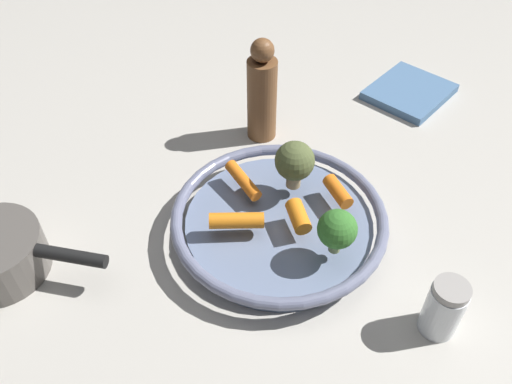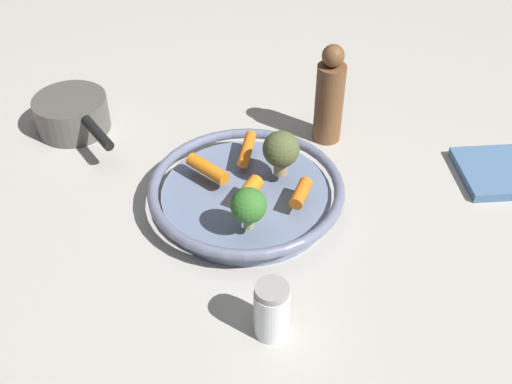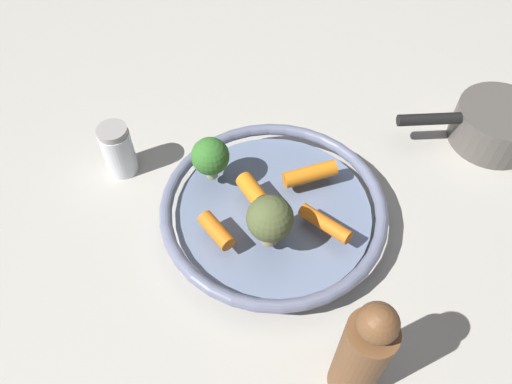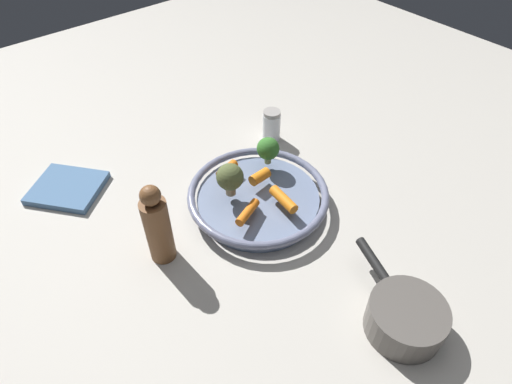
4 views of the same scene
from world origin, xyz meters
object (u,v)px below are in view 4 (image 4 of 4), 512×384
(baby_carrot_center, at_px, (248,212))
(baby_carrot_back, at_px, (260,177))
(salt_shaker, at_px, (271,126))
(serving_bowl, at_px, (258,198))
(dish_towel, at_px, (67,188))
(baby_carrot_right, at_px, (227,169))
(pepper_mill, at_px, (157,226))
(baby_carrot_near_rim, at_px, (283,199))
(broccoli_floret_edge, at_px, (230,178))
(broccoli_floret_large, at_px, (268,149))
(saucepan, at_px, (404,318))

(baby_carrot_center, distance_m, baby_carrot_back, 0.10)
(baby_carrot_center, bearing_deg, salt_shaker, 130.01)
(serving_bowl, distance_m, dish_towel, 0.40)
(baby_carrot_right, bearing_deg, pepper_mill, -71.43)
(baby_carrot_right, relative_size, salt_shaker, 0.63)
(baby_carrot_near_rim, bearing_deg, pepper_mill, -107.46)
(serving_bowl, xyz_separation_m, broccoli_floret_edge, (-0.03, -0.05, 0.06))
(baby_carrot_near_rim, distance_m, baby_carrot_right, 0.14)
(salt_shaker, bearing_deg, baby_carrot_right, -69.03)
(baby_carrot_near_rim, height_order, broccoli_floret_large, broccoli_floret_large)
(baby_carrot_back, xyz_separation_m, pepper_mill, (0.01, -0.23, 0.02))
(baby_carrot_right, bearing_deg, broccoli_floret_edge, -30.54)
(broccoli_floret_edge, xyz_separation_m, salt_shaker, (-0.12, 0.21, -0.04))
(baby_carrot_center, relative_size, dish_towel, 0.49)
(broccoli_floret_large, distance_m, broccoli_floret_edge, 0.12)
(baby_carrot_near_rim, relative_size, broccoli_floret_large, 1.12)
(broccoli_floret_edge, bearing_deg, serving_bowl, 58.62)
(broccoli_floret_large, relative_size, saucepan, 0.30)
(baby_carrot_back, relative_size, dish_towel, 0.31)
(serving_bowl, distance_m, salt_shaker, 0.22)
(pepper_mill, relative_size, saucepan, 0.83)
(baby_carrot_back, distance_m, pepper_mill, 0.23)
(baby_carrot_near_rim, distance_m, pepper_mill, 0.24)
(serving_bowl, xyz_separation_m, saucepan, (0.34, -0.00, 0.01))
(serving_bowl, relative_size, pepper_mill, 1.66)
(broccoli_floret_edge, xyz_separation_m, dish_towel, (-0.26, -0.23, -0.08))
(broccoli_floret_large, bearing_deg, pepper_mill, -82.28)
(serving_bowl, xyz_separation_m, baby_carrot_back, (-0.02, 0.02, 0.03))
(baby_carrot_back, relative_size, baby_carrot_near_rim, 0.64)
(broccoli_floret_edge, xyz_separation_m, saucepan, (0.37, 0.04, -0.05))
(serving_bowl, relative_size, baby_carrot_near_rim, 4.15)
(serving_bowl, height_order, salt_shaker, salt_shaker)
(baby_carrot_near_rim, relative_size, broccoli_floret_edge, 0.97)
(dish_towel, bearing_deg, broccoli_floret_large, 55.74)
(serving_bowl, distance_m, broccoli_floret_edge, 0.08)
(broccoli_floret_large, bearing_deg, serving_bowl, -53.23)
(serving_bowl, xyz_separation_m, baby_carrot_center, (0.04, -0.06, 0.03))
(broccoli_floret_large, height_order, salt_shaker, broccoli_floret_large)
(salt_shaker, relative_size, saucepan, 0.38)
(salt_shaker, relative_size, pepper_mill, 0.46)
(baby_carrot_back, bearing_deg, pepper_mill, -88.68)
(baby_carrot_center, relative_size, salt_shaker, 0.86)
(baby_carrot_center, xyz_separation_m, salt_shaker, (-0.19, 0.22, -0.01))
(baby_carrot_back, height_order, baby_carrot_right, baby_carrot_back)
(serving_bowl, bearing_deg, dish_towel, -136.22)
(salt_shaker, xyz_separation_m, saucepan, (0.49, -0.17, -0.01))
(broccoli_floret_large, xyz_separation_m, salt_shaker, (-0.10, 0.10, -0.04))
(baby_carrot_center, bearing_deg, pepper_mill, -108.72)
(broccoli_floret_large, bearing_deg, dish_towel, -124.26)
(serving_bowl, distance_m, baby_carrot_right, 0.09)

